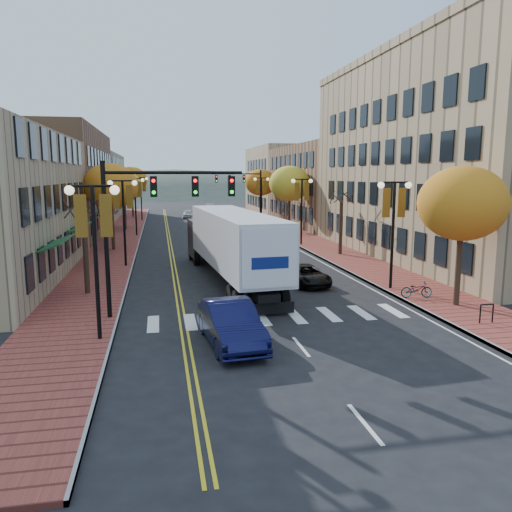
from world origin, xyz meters
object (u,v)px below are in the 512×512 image
bicycle (416,289)px  black_suv (306,275)px  semi_truck (229,240)px  navy_sedan (231,323)px

bicycle → black_suv: bearing=51.9°
semi_truck → navy_sedan: 11.59m
semi_truck → black_suv: size_ratio=4.11×
semi_truck → bicycle: (8.81, -6.46, -1.93)m
bicycle → semi_truck: bearing=61.0°
navy_sedan → bicycle: 11.46m
black_suv → bicycle: bearing=-51.5°
navy_sedan → black_suv: bearing=52.9°
semi_truck → navy_sedan: (-1.55, -11.36, -1.67)m
semi_truck → black_suv: bearing=-27.9°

